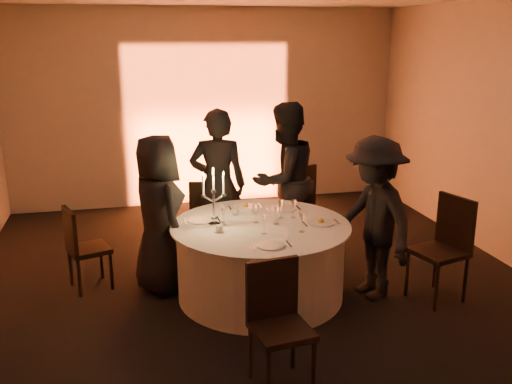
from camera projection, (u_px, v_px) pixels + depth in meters
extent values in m
plane|color=black|center=(260.00, 295.00, 5.89)|extent=(7.00, 7.00, 0.00)
plane|color=#B6B2A9|center=(207.00, 108.00, 8.77)|extent=(7.00, 0.00, 7.00)
plane|color=#B6B2A9|center=(474.00, 330.00, 2.20)|extent=(7.00, 0.00, 7.00)
cube|color=black|center=(212.00, 203.00, 8.88)|extent=(0.25, 0.12, 0.10)
cylinder|color=black|center=(260.00, 293.00, 5.89)|extent=(0.60, 0.60, 0.03)
cylinder|color=black|center=(260.00, 261.00, 5.79)|extent=(0.20, 0.20, 0.75)
cylinder|color=silver|center=(260.00, 261.00, 5.79)|extent=(1.68, 1.68, 0.75)
cylinder|color=silver|center=(261.00, 225.00, 5.69)|extent=(1.80, 1.80, 0.02)
cube|color=black|center=(89.00, 249.00, 5.96)|extent=(0.50, 0.50, 0.05)
cube|color=black|center=(70.00, 231.00, 5.80)|extent=(0.17, 0.38, 0.45)
cylinder|color=black|center=(111.00, 271.00, 5.97)|extent=(0.04, 0.04, 0.42)
cylinder|color=black|center=(101.00, 260.00, 6.24)|extent=(0.04, 0.04, 0.42)
cylinder|color=black|center=(79.00, 278.00, 5.79)|extent=(0.04, 0.04, 0.42)
cylinder|color=black|center=(70.00, 267.00, 6.07)|extent=(0.04, 0.04, 0.42)
cube|color=black|center=(209.00, 217.00, 6.94)|extent=(0.50, 0.50, 0.05)
cube|color=black|center=(207.00, 201.00, 6.69)|extent=(0.41, 0.14, 0.47)
cylinder|color=black|center=(224.00, 230.00, 7.17)|extent=(0.04, 0.04, 0.44)
cylinder|color=black|center=(196.00, 230.00, 7.17)|extent=(0.04, 0.04, 0.44)
cylinder|color=black|center=(222.00, 240.00, 6.83)|extent=(0.04, 0.04, 0.44)
cylinder|color=black|center=(193.00, 240.00, 6.83)|extent=(0.04, 0.04, 0.44)
cube|color=black|center=(292.00, 203.00, 7.43)|extent=(0.58, 0.58, 0.05)
cube|color=black|center=(303.00, 186.00, 7.21)|extent=(0.41, 0.23, 0.50)
cylinder|color=black|center=(292.00, 214.00, 7.75)|extent=(0.04, 0.04, 0.47)
cylinder|color=black|center=(272.00, 220.00, 7.52)|extent=(0.04, 0.04, 0.47)
cylinder|color=black|center=(312.00, 221.00, 7.48)|extent=(0.04, 0.04, 0.47)
cylinder|color=black|center=(291.00, 227.00, 7.24)|extent=(0.04, 0.04, 0.47)
cube|color=black|center=(438.00, 252.00, 5.67)|extent=(0.57, 0.57, 0.05)
cube|color=black|center=(456.00, 222.00, 5.69)|extent=(0.17, 0.45, 0.53)
cylinder|color=black|center=(407.00, 273.00, 5.81)|extent=(0.04, 0.04, 0.49)
cylinder|color=black|center=(436.00, 288.00, 5.48)|extent=(0.04, 0.04, 0.49)
cylinder|color=black|center=(435.00, 266.00, 6.00)|extent=(0.04, 0.04, 0.49)
cylinder|color=black|center=(465.00, 279.00, 5.67)|extent=(0.04, 0.04, 0.49)
cube|color=black|center=(282.00, 331.00, 4.26)|extent=(0.48, 0.48, 0.05)
cube|color=black|center=(272.00, 288.00, 4.36)|extent=(0.42, 0.10, 0.48)
cylinder|color=black|center=(268.00, 377.00, 4.10)|extent=(0.04, 0.04, 0.45)
cylinder|color=black|center=(313.00, 366.00, 4.22)|extent=(0.04, 0.04, 0.45)
cylinder|color=black|center=(251.00, 351.00, 4.42)|extent=(0.04, 0.04, 0.45)
cylinder|color=black|center=(293.00, 343.00, 4.55)|extent=(0.04, 0.04, 0.45)
imported|color=black|center=(158.00, 214.00, 5.82)|extent=(0.78, 0.94, 1.64)
imported|color=black|center=(218.00, 185.00, 6.62)|extent=(0.74, 0.56, 1.80)
imported|color=black|center=(284.00, 180.00, 6.76)|extent=(1.12, 1.03, 1.85)
imported|color=black|center=(374.00, 218.00, 5.68)|extent=(0.83, 1.18, 1.65)
cylinder|color=white|center=(202.00, 220.00, 5.79)|extent=(0.28, 0.28, 0.01)
cube|color=#B8B8BD|center=(185.00, 221.00, 5.75)|extent=(0.01, 0.17, 0.01)
cube|color=#B8B8BD|center=(218.00, 219.00, 5.82)|extent=(0.02, 0.17, 0.01)
cylinder|color=white|center=(245.00, 207.00, 6.24)|extent=(0.25, 0.25, 0.01)
cube|color=#B8B8BD|center=(230.00, 208.00, 6.20)|extent=(0.02, 0.17, 0.01)
cube|color=#B8B8BD|center=(260.00, 206.00, 6.28)|extent=(0.02, 0.17, 0.01)
sphere|color=gold|center=(245.00, 203.00, 6.23)|extent=(0.07, 0.07, 0.07)
cylinder|color=white|center=(283.00, 209.00, 6.17)|extent=(0.29, 0.29, 0.01)
cube|color=#B8B8BD|center=(268.00, 210.00, 6.13)|extent=(0.02, 0.17, 0.01)
cube|color=#B8B8BD|center=(298.00, 208.00, 6.21)|extent=(0.01, 0.17, 0.01)
cylinder|color=white|center=(321.00, 223.00, 5.71)|extent=(0.27, 0.27, 0.01)
cube|color=#B8B8BD|center=(305.00, 224.00, 5.67)|extent=(0.02, 0.17, 0.01)
cube|color=#B8B8BD|center=(337.00, 221.00, 5.75)|extent=(0.01, 0.17, 0.01)
sphere|color=gold|center=(321.00, 219.00, 5.70)|extent=(0.07, 0.07, 0.07)
cylinder|color=white|center=(271.00, 245.00, 5.10)|extent=(0.25, 0.25, 0.01)
cube|color=#B8B8BD|center=(252.00, 247.00, 5.06)|extent=(0.02, 0.17, 0.01)
cube|color=#B8B8BD|center=(289.00, 244.00, 5.14)|extent=(0.01, 0.17, 0.01)
cylinder|color=white|center=(219.00, 231.00, 5.47)|extent=(0.11, 0.11, 0.01)
cylinder|color=white|center=(219.00, 228.00, 5.46)|extent=(0.07, 0.07, 0.06)
cylinder|color=silver|center=(214.00, 224.00, 5.65)|extent=(0.12, 0.12, 0.02)
sphere|color=silver|center=(214.00, 219.00, 5.64)|extent=(0.06, 0.06, 0.06)
cylinder|color=silver|center=(214.00, 207.00, 5.61)|extent=(0.02, 0.02, 0.31)
cylinder|color=silver|center=(214.00, 191.00, 5.56)|extent=(0.05, 0.05, 0.03)
cylinder|color=white|center=(213.00, 180.00, 5.53)|extent=(0.02, 0.02, 0.20)
cone|color=orange|center=(213.00, 168.00, 5.50)|extent=(0.02, 0.02, 0.03)
cylinder|color=silver|center=(209.00, 199.00, 5.57)|extent=(0.11, 0.02, 0.08)
cylinder|color=silver|center=(203.00, 196.00, 5.55)|extent=(0.05, 0.05, 0.03)
cylinder|color=white|center=(203.00, 186.00, 5.52)|extent=(0.02, 0.02, 0.20)
cone|color=orange|center=(203.00, 174.00, 5.49)|extent=(0.02, 0.02, 0.03)
cylinder|color=silver|center=(219.00, 198.00, 5.59)|extent=(0.11, 0.02, 0.08)
cylinder|color=silver|center=(224.00, 195.00, 5.60)|extent=(0.05, 0.05, 0.03)
cylinder|color=white|center=(224.00, 184.00, 5.57)|extent=(0.02, 0.02, 0.20)
cone|color=orange|center=(223.00, 172.00, 5.54)|extent=(0.02, 0.02, 0.03)
cylinder|color=silver|center=(223.00, 222.00, 5.74)|extent=(0.06, 0.06, 0.01)
cylinder|color=silver|center=(223.00, 217.00, 5.72)|extent=(0.01, 0.01, 0.10)
cone|color=silver|center=(222.00, 209.00, 5.70)|extent=(0.07, 0.07, 0.09)
cylinder|color=silver|center=(256.00, 222.00, 5.74)|extent=(0.06, 0.06, 0.01)
cylinder|color=silver|center=(256.00, 217.00, 5.72)|extent=(0.01, 0.01, 0.10)
cone|color=silver|center=(256.00, 209.00, 5.70)|extent=(0.07, 0.07, 0.09)
cylinder|color=silver|center=(264.00, 233.00, 5.41)|extent=(0.06, 0.06, 0.01)
cylinder|color=silver|center=(264.00, 228.00, 5.40)|extent=(0.01, 0.01, 0.10)
cone|color=silver|center=(264.00, 219.00, 5.38)|extent=(0.07, 0.07, 0.09)
cylinder|color=silver|center=(276.00, 224.00, 5.69)|extent=(0.06, 0.06, 0.01)
cylinder|color=silver|center=(276.00, 219.00, 5.67)|extent=(0.01, 0.01, 0.10)
cone|color=silver|center=(277.00, 210.00, 5.65)|extent=(0.07, 0.07, 0.09)
cylinder|color=silver|center=(293.00, 218.00, 5.88)|extent=(0.06, 0.06, 0.01)
cylinder|color=silver|center=(294.00, 213.00, 5.86)|extent=(0.01, 0.01, 0.10)
cone|color=silver|center=(294.00, 204.00, 5.84)|extent=(0.07, 0.07, 0.09)
cylinder|color=silver|center=(302.00, 232.00, 5.46)|extent=(0.06, 0.06, 0.01)
cylinder|color=silver|center=(302.00, 227.00, 5.45)|extent=(0.01, 0.01, 0.10)
cone|color=silver|center=(302.00, 218.00, 5.42)|extent=(0.07, 0.07, 0.09)
cylinder|color=silver|center=(281.00, 218.00, 5.87)|extent=(0.06, 0.06, 0.01)
cylinder|color=silver|center=(281.00, 213.00, 5.85)|extent=(0.01, 0.01, 0.10)
cone|color=silver|center=(281.00, 205.00, 5.83)|extent=(0.07, 0.07, 0.09)
cylinder|color=silver|center=(224.00, 225.00, 5.65)|extent=(0.06, 0.06, 0.01)
cylinder|color=silver|center=(224.00, 220.00, 5.64)|extent=(0.01, 0.01, 0.10)
cone|color=silver|center=(224.00, 211.00, 5.62)|extent=(0.07, 0.07, 0.09)
cylinder|color=silver|center=(236.00, 211.00, 5.96)|extent=(0.07, 0.07, 0.09)
cylinder|color=silver|center=(255.00, 209.00, 6.01)|extent=(0.07, 0.07, 0.09)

